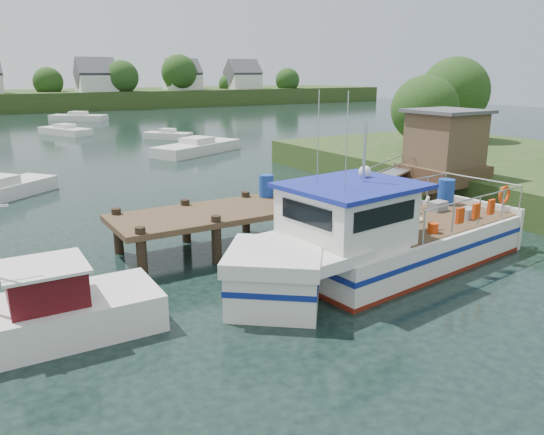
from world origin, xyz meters
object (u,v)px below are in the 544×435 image
moored_far (79,117)px  moored_b (168,135)px  dock (403,164)px  moored_c (197,147)px  moored_d (65,131)px  lobster_boat (378,241)px  work_boat (12,321)px

moored_far → moored_b: bearing=-59.3°
dock → moored_far: 55.33m
moored_c → moored_d: (-6.27, 18.50, -0.06)m
lobster_boat → work_boat: bearing=168.6°
moored_far → moored_c: moored_c is taller
lobster_boat → moored_c: size_ratio=1.47×
work_boat → moored_c: bearing=59.7°
work_boat → moored_c: (15.60, 25.43, -0.15)m
dock → moored_b: size_ratio=3.85×
work_boat → lobster_boat: bearing=-3.4°
dock → moored_d: bearing=99.3°
lobster_boat → moored_b: bearing=72.9°
dock → lobster_boat: (-5.64, -4.72, -1.22)m
lobster_boat → moored_c: 26.81m
dock → moored_far: size_ratio=2.39×
lobster_boat → work_boat: lobster_boat is taller
moored_far → moored_b: moored_far is taller
lobster_boat → moored_b: size_ratio=2.75×
moored_b → moored_d: 11.64m
moored_b → work_boat: bearing=-102.7°
moored_d → moored_far: bearing=80.2°
lobster_boat → moored_c: (5.37, 26.26, -0.57)m
work_boat → moored_b: work_boat is taller
moored_c → moored_d: size_ratio=1.24×
lobster_boat → moored_d: (-0.90, 44.76, -0.63)m
dock → moored_c: (-0.27, 21.54, -1.79)m
dock → moored_c: dock is taller
work_boat → moored_d: (9.33, 43.93, -0.21)m
lobster_boat → moored_d: lobster_boat is taller
work_boat → moored_far: bearing=78.1°
moored_c → moored_d: moored_c is taller
moored_d → lobster_boat: bearing=-82.2°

